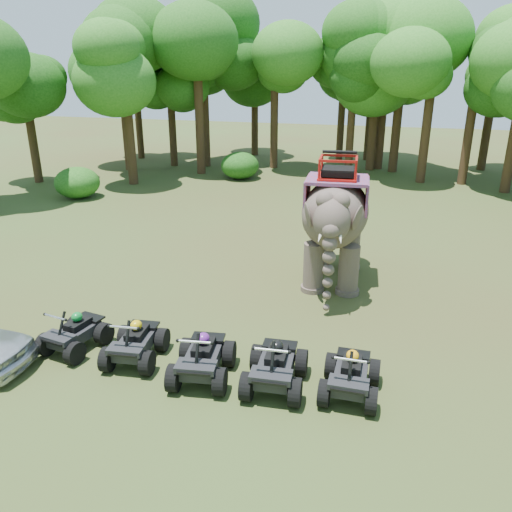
{
  "coord_description": "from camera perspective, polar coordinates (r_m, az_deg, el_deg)",
  "views": [
    {
      "loc": [
        3.84,
        -11.71,
        7.01
      ],
      "look_at": [
        0.0,
        1.2,
        1.9
      ],
      "focal_mm": 35.0,
      "sensor_mm": 36.0,
      "label": 1
    }
  ],
  "objects": [
    {
      "name": "tree_25",
      "position": [
        37.23,
        2.11,
        16.47
      ],
      "size": [
        5.91,
        5.91,
        8.44
      ],
      "primitive_type": null,
      "color": "#195114",
      "rests_on": "ground"
    },
    {
      "name": "tree_40",
      "position": [
        40.87,
        9.79,
        16.39
      ],
      "size": [
        5.72,
        5.72,
        8.17
      ],
      "primitive_type": null,
      "color": "#195114",
      "rests_on": "ground"
    },
    {
      "name": "tree_22",
      "position": [
        35.22,
        -24.45,
        13.95
      ],
      "size": [
        5.47,
        5.47,
        7.82
      ],
      "primitive_type": null,
      "color": "#195114",
      "rests_on": "ground"
    },
    {
      "name": "tree_34",
      "position": [
        37.55,
        -14.89,
        17.06
      ],
      "size": [
        7.0,
        7.0,
        10.0
      ],
      "primitive_type": null,
      "color": "#195114",
      "rests_on": "ground"
    },
    {
      "name": "tree_28",
      "position": [
        34.26,
        23.4,
        14.58
      ],
      "size": [
        5.99,
        5.99,
        8.56
      ],
      "primitive_type": null,
      "color": "#195114",
      "rests_on": "ground"
    },
    {
      "name": "atv_0",
      "position": [
        14.02,
        -20.08,
        -7.73
      ],
      "size": [
        1.45,
        1.83,
        1.24
      ],
      "primitive_type": null,
      "rotation": [
        0.0,
        0.0,
        -0.15
      ],
      "color": "black",
      "rests_on": "ground"
    },
    {
      "name": "tree_24",
      "position": [
        35.21,
        -6.56,
        17.24
      ],
      "size": [
        6.88,
        6.88,
        9.83
      ],
      "primitive_type": null,
      "color": "#195114",
      "rests_on": "ground"
    },
    {
      "name": "atv_2",
      "position": [
        12.09,
        -6.18,
        -10.9
      ],
      "size": [
        1.61,
        2.03,
        1.36
      ],
      "primitive_type": null,
      "rotation": [
        0.0,
        0.0,
        0.16
      ],
      "color": "black",
      "rests_on": "ground"
    },
    {
      "name": "tree_29",
      "position": [
        38.04,
        -5.95,
        18.04
      ],
      "size": [
        7.37,
        7.37,
        10.53
      ],
      "primitive_type": null,
      "color": "#195114",
      "rests_on": "ground"
    },
    {
      "name": "tree_33",
      "position": [
        38.57,
        -9.65,
        16.01
      ],
      "size": [
        5.58,
        5.58,
        7.98
      ],
      "primitive_type": null,
      "color": "#195114",
      "rests_on": "ground"
    },
    {
      "name": "atv_3",
      "position": [
        11.72,
        2.24,
        -11.88
      ],
      "size": [
        1.51,
        1.97,
        1.37
      ],
      "primitive_type": null,
      "rotation": [
        0.0,
        0.0,
        0.09
      ],
      "color": "black",
      "rests_on": "ground"
    },
    {
      "name": "tree_23",
      "position": [
        32.63,
        -14.49,
        15.95
      ],
      "size": [
        6.46,
        6.46,
        9.23
      ],
      "primitive_type": null,
      "color": "#195114",
      "rests_on": "ground"
    },
    {
      "name": "tree_0",
      "position": [
        36.51,
        10.88,
        15.59
      ],
      "size": [
        5.5,
        5.5,
        7.86
      ],
      "primitive_type": null,
      "color": "#195114",
      "rests_on": "ground"
    },
    {
      "name": "atv_1",
      "position": [
        13.06,
        -13.68,
        -9.05
      ],
      "size": [
        1.48,
        1.88,
        1.28
      ],
      "primitive_type": null,
      "rotation": [
        0.0,
        0.0,
        0.13
      ],
      "color": "black",
      "rests_on": "ground"
    },
    {
      "name": "tree_37",
      "position": [
        41.5,
        12.99,
        16.59
      ],
      "size": [
        6.07,
        6.07,
        8.67
      ],
      "primitive_type": null,
      "color": "#195114",
      "rests_on": "ground"
    },
    {
      "name": "tree_31",
      "position": [
        43.0,
        -0.15,
        17.21
      ],
      "size": [
        6.07,
        6.07,
        8.67
      ],
      "primitive_type": null,
      "color": "#195114",
      "rests_on": "ground"
    },
    {
      "name": "tree_27",
      "position": [
        37.25,
        13.52,
        17.66
      ],
      "size": [
        7.47,
        7.47,
        10.67
      ],
      "primitive_type": null,
      "color": "#195114",
      "rests_on": "ground"
    },
    {
      "name": "tree_26",
      "position": [
        36.91,
        16.08,
        17.2
      ],
      "size": [
        7.28,
        7.28,
        10.4
      ],
      "primitive_type": null,
      "color": "#195114",
      "rests_on": "ground"
    },
    {
      "name": "elephant",
      "position": [
        17.1,
        9.02,
        4.15
      ],
      "size": [
        2.73,
        5.39,
        4.38
      ],
      "primitive_type": null,
      "rotation": [
        0.0,
        0.0,
        0.09
      ],
      "color": "#4C3F37",
      "rests_on": "ground"
    },
    {
      "name": "tree_1",
      "position": [
        33.86,
        19.1,
        15.47
      ],
      "size": [
        6.32,
        6.32,
        9.02
      ],
      "primitive_type": null,
      "color": "#195114",
      "rests_on": "ground"
    },
    {
      "name": "atv_4",
      "position": [
        11.69,
        10.81,
        -12.64
      ],
      "size": [
        1.29,
        1.75,
        1.28
      ],
      "primitive_type": null,
      "rotation": [
        0.0,
        0.0,
        0.02
      ],
      "color": "black",
      "rests_on": "ground"
    },
    {
      "name": "tree_38",
      "position": [
        42.42,
        -13.37,
        16.05
      ],
      "size": [
        5.47,
        5.47,
        7.81
      ],
      "primitive_type": null,
      "color": "#195114",
      "rests_on": "ground"
    },
    {
      "name": "tree_32",
      "position": [
        37.84,
        14.35,
        16.44
      ],
      "size": [
        6.37,
        6.37,
        9.1
      ],
      "primitive_type": null,
      "color": "#195114",
      "rests_on": "ground"
    },
    {
      "name": "ground",
      "position": [
        14.17,
        -1.4,
        -8.87
      ],
      "size": [
        110.0,
        110.0,
        0.0
      ],
      "primitive_type": "plane",
      "color": "#47381E",
      "rests_on": "ground"
    },
    {
      "name": "tree_36",
      "position": [
        39.85,
        25.33,
        15.77
      ],
      "size": [
        6.77,
        6.77,
        9.67
      ],
      "primitive_type": null,
      "color": "#195114",
      "rests_on": "ground"
    }
  ]
}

